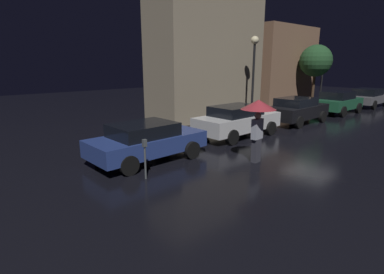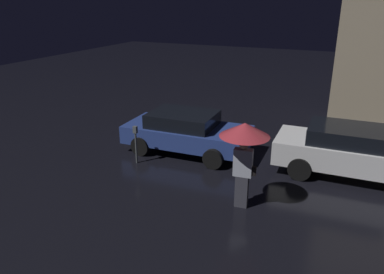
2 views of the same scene
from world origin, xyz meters
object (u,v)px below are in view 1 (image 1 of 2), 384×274
Objects in this scene: parked_car_grey at (368,97)px; parked_car_green at (338,102)px; parked_car_black at (297,110)px; pedestrian_with_umbrella at (258,112)px; street_lamp_near at (254,60)px; parked_car_white at (237,120)px; parked_car_blue at (147,140)px; street_lamp_far at (323,69)px; parking_meter at (145,155)px.

parked_car_green is at bearing 178.43° from parked_car_grey.
parked_car_black is at bearing 179.20° from parked_car_green.
street_lamp_near is at bearing 33.80° from pedestrian_with_umbrella.
parked_car_white reaches higher than parked_car_grey.
parked_car_blue is at bearing 179.83° from parked_car_black.
parked_car_blue is 9.94m from street_lamp_near.
street_lamp_far is at bearing 1.08° from street_lamp_near.
parked_car_green is 0.97× the size of parked_car_grey.
parked_car_grey is (20.68, 0.07, 0.04)m from parked_car_blue.
street_lamp_far is at bearing 132.68° from parked_car_grey.
street_lamp_near is (-1.11, 2.37, 2.77)m from parked_car_black.
parked_car_green is 0.96× the size of street_lamp_far.
parking_meter is 0.29× the size of street_lamp_far.
parked_car_grey is 4.27m from street_lamp_far.
street_lamp_near is (-11.50, 2.50, 2.78)m from parked_car_grey.
parked_car_green is (5.21, -0.04, 0.03)m from parked_car_black.
parked_car_grey is at bearing -46.66° from street_lamp_far.
pedestrian_with_umbrella reaches higher than parking_meter.
parked_car_white is at bearing 178.60° from parked_car_grey.
parked_car_green is at bearing -1.41° from parked_car_blue.
parked_car_black reaches higher than parked_car_grey.
parked_car_white is at bearing 45.13° from pedestrian_with_umbrella.
pedestrian_with_umbrella is at bearing -160.61° from street_lamp_far.
pedestrian_with_umbrella is 0.45× the size of street_lamp_near.
street_lamp_far is at bearing 12.49° from parking_meter.
parking_meter is at bearing -167.51° from street_lamp_far.
parked_car_green is 1.83× the size of pedestrian_with_umbrella.
street_lamp_near is (6.42, 5.25, 1.77)m from pedestrian_with_umbrella.
parked_car_black is at bearing 8.60° from parking_meter.
parked_car_grey is at bearing -12.24° from street_lamp_near.
street_lamp_near reaches higher than pedestrian_with_umbrella.
parked_car_grey is 21.77m from parking_meter.
parked_car_white is 2.05× the size of pedestrian_with_umbrella.
pedestrian_with_umbrella reaches higher than parked_car_green.
parked_car_green is at bearing -1.88° from parked_car_white.
parked_car_white is 3.95m from pedestrian_with_umbrella.
parked_car_white is 13.39m from street_lamp_far.
street_lamp_near reaches higher than parked_car_blue.
parked_car_green is 7.29m from street_lamp_near.
parked_car_green is 3.28× the size of parking_meter.
parking_meter is 19.78m from street_lamp_far.
parked_car_green is 5.19m from parked_car_grey.
pedestrian_with_umbrella is (-17.92, -2.76, 1.01)m from parked_car_grey.
street_lamp_near reaches higher than parked_car_green.
parked_car_blue is 10.29m from parked_car_black.
parked_car_black is 3.81m from street_lamp_near.
parked_car_green is at bearing -20.92° from street_lamp_near.
pedestrian_with_umbrella is at bearing -171.91° from parked_car_grey.
parked_car_black is 10.40m from parked_car_grey.
pedestrian_with_umbrella is at bearing -46.24° from parked_car_blue.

